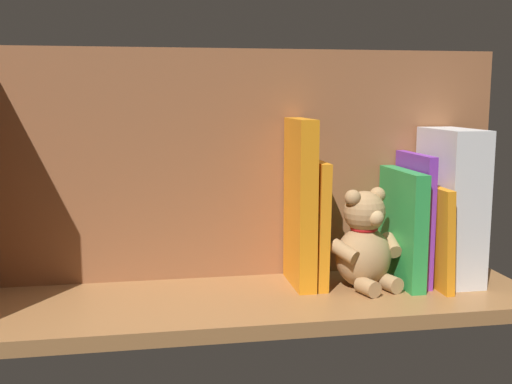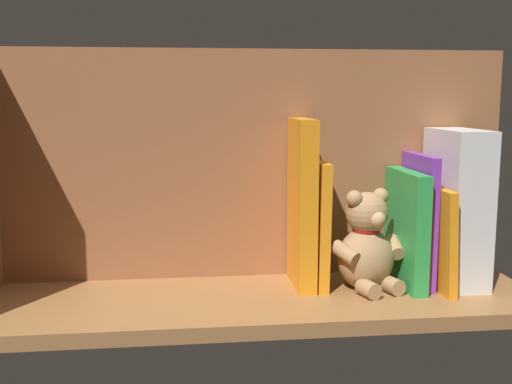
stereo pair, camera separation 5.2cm
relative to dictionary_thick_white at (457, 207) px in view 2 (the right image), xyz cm
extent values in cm
cube|color=#9E6B3D|center=(32.82, 2.51, -13.57)|extent=(86.42, 26.20, 2.20)
cube|color=#955A36|center=(32.82, -8.34, 6.38)|extent=(86.42, 1.50, 37.70)
cube|color=silver|center=(0.00, 0.00, 0.00)|extent=(6.30, 14.19, 24.93)
cube|color=orange|center=(4.23, 0.93, -4.38)|extent=(1.97, 16.24, 16.22)
cube|color=purple|center=(6.04, -0.68, -1.98)|extent=(1.45, 13.03, 20.97)
cube|color=green|center=(8.38, 0.16, -3.24)|extent=(2.40, 14.71, 18.45)
ellipsoid|color=tan|center=(15.26, 1.39, -7.65)|extent=(11.20, 10.57, 9.63)
sphere|color=tan|center=(15.26, 1.39, -0.36)|extent=(6.62, 6.62, 6.62)
sphere|color=tan|center=(12.89, 0.63, 2.13)|extent=(2.56, 2.56, 2.56)
sphere|color=tan|center=(17.63, 2.14, 2.13)|extent=(2.56, 2.56, 2.56)
sphere|color=tan|center=(14.41, 4.07, -0.85)|extent=(2.56, 2.56, 2.56)
cylinder|color=tan|center=(10.54, 1.15, -5.97)|extent=(2.45, 4.82, 3.56)
cylinder|color=tan|center=(19.25, 3.92, -5.97)|extent=(4.68, 5.12, 3.56)
cylinder|color=tan|center=(11.96, 4.63, -11.19)|extent=(3.53, 4.22, 2.56)
cylinder|color=tan|center=(16.08, 5.94, -11.19)|extent=(3.53, 4.22, 2.56)
torus|color=red|center=(15.26, 1.39, -2.99)|extent=(5.52, 5.52, 0.75)
cube|color=orange|center=(22.36, -1.51, -2.46)|extent=(1.91, 11.36, 20.03)
cube|color=orange|center=(25.00, -1.44, 0.87)|extent=(2.81, 11.50, 26.67)
camera|label=1|loc=(48.78, 93.13, 17.87)|focal=43.64mm
camera|label=2|loc=(43.66, 93.89, 17.87)|focal=43.64mm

